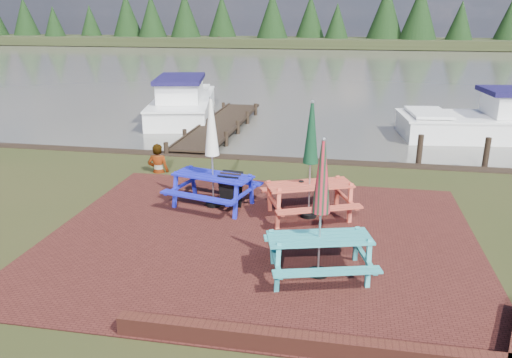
{
  "coord_description": "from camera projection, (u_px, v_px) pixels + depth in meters",
  "views": [
    {
      "loc": [
        1.65,
        -8.5,
        4.55
      ],
      "look_at": [
        -0.27,
        1.95,
        1.0
      ],
      "focal_mm": 35.0,
      "sensor_mm": 36.0,
      "label": 1
    }
  ],
  "objects": [
    {
      "name": "paving",
      "position": [
        260.0,
        238.0,
        10.59
      ],
      "size": [
        9.0,
        7.5,
        0.02
      ],
      "primitive_type": "cube",
      "color": "#3D1713",
      "rests_on": "ground"
    },
    {
      "name": "person",
      "position": [
        157.0,
        144.0,
        14.68
      ],
      "size": [
        0.67,
        0.47,
        1.74
      ],
      "primitive_type": "imported",
      "rotation": [
        0.0,
        0.0,
        3.23
      ],
      "color": "gray",
      "rests_on": "ground"
    },
    {
      "name": "boat_near",
      "position": [
        510.0,
        123.0,
        19.5
      ],
      "size": [
        8.26,
        3.65,
        2.17
      ],
      "rotation": [
        0.0,
        0.0,
        1.68
      ],
      "color": "white",
      "rests_on": "ground"
    },
    {
      "name": "far_treeline",
      "position": [
        340.0,
        22.0,
        70.18
      ],
      "size": [
        120.0,
        10.0,
        8.1
      ],
      "color": "black",
      "rests_on": "ground"
    },
    {
      "name": "jetty",
      "position": [
        220.0,
        125.0,
        20.74
      ],
      "size": [
        1.76,
        9.08,
        1.0
      ],
      "color": "black",
      "rests_on": "ground"
    },
    {
      "name": "brick_wall",
      "position": [
        369.0,
        343.0,
        6.99
      ],
      "size": [
        6.21,
        1.79,
        0.3
      ],
      "color": "#4C1E16",
      "rests_on": "ground"
    },
    {
      "name": "picnic_table_red",
      "position": [
        310.0,
        179.0,
        11.39
      ],
      "size": [
        2.47,
        2.35,
        2.71
      ],
      "rotation": [
        0.0,
        0.0,
        0.39
      ],
      "color": "#C24531",
      "rests_on": "ground"
    },
    {
      "name": "picnic_table_teal",
      "position": [
        320.0,
        231.0,
        8.81
      ],
      "size": [
        2.2,
        2.06,
        2.55
      ],
      "rotation": [
        0.0,
        0.0,
        0.27
      ],
      "color": "teal",
      "rests_on": "ground"
    },
    {
      "name": "water",
      "position": [
        331.0,
        67.0,
        44.17
      ],
      "size": [
        120.0,
        60.0,
        0.02
      ],
      "primitive_type": "cube",
      "color": "#4D4B42",
      "rests_on": "ground"
    },
    {
      "name": "ground",
      "position": [
        252.0,
        260.0,
        9.66
      ],
      "size": [
        120.0,
        120.0,
        0.0
      ],
      "primitive_type": "plane",
      "color": "black",
      "rests_on": "ground"
    },
    {
      "name": "boat_jetty",
      "position": [
        183.0,
        104.0,
        23.64
      ],
      "size": [
        4.1,
        7.92,
        2.19
      ],
      "rotation": [
        0.0,
        0.0,
        0.21
      ],
      "color": "white",
      "rests_on": "ground"
    },
    {
      "name": "chalkboard",
      "position": [
        231.0,
        189.0,
        12.2
      ],
      "size": [
        0.55,
        0.56,
        0.86
      ],
      "rotation": [
        0.0,
        0.0,
        -0.12
      ],
      "color": "black",
      "rests_on": "ground"
    },
    {
      "name": "picnic_table_blue",
      "position": [
        213.0,
        170.0,
        12.06
      ],
      "size": [
        2.31,
        2.16,
        2.69
      ],
      "rotation": [
        0.0,
        0.0,
        -0.26
      ],
      "color": "#181CB5",
      "rests_on": "ground"
    }
  ]
}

